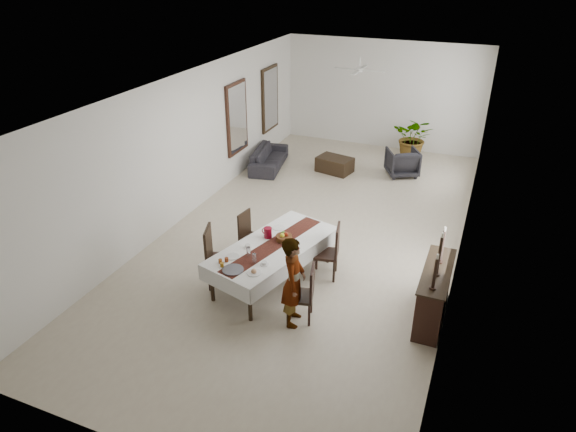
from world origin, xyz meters
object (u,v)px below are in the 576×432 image
Objects in this scene: sideboard_body at (434,295)px; sofa at (269,158)px; dining_table_top at (273,247)px; red_pitcher at (268,233)px; woman at (294,282)px.

sideboard_body reaches higher than sofa.
sideboard_body reaches higher than dining_table_top.
dining_table_top is 1.27× the size of sofa.
sofa is at bearing 135.78° from sideboard_body.
red_pitcher is at bearing 149.04° from dining_table_top.
dining_table_top is at bearing 26.61° from woman.
dining_table_top is 1.52× the size of woman.
red_pitcher is 5.38m from sofa.
sofa is at bearing 114.02° from red_pitcher.
dining_table_top is 2.87m from sideboard_body.
red_pitcher reaches higher than sideboard_body.
dining_table_top is at bearing -179.91° from sideboard_body.
woman is 0.83× the size of sofa.
sideboard_body is at bearing 15.87° from dining_table_top.
woman reaches higher than sofa.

